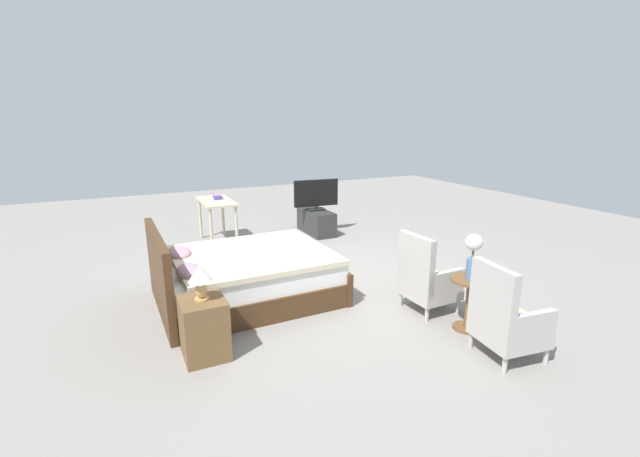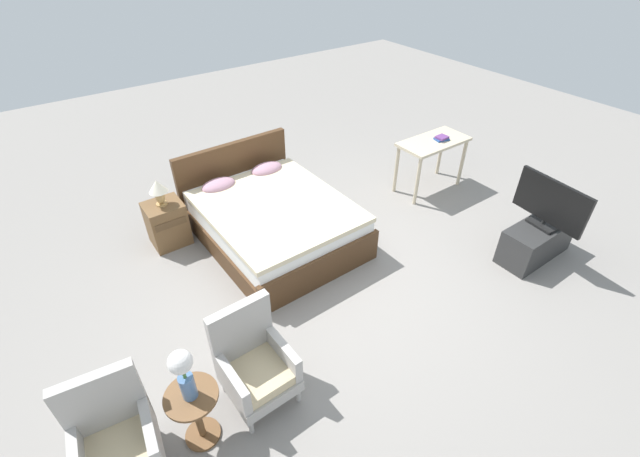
# 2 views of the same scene
# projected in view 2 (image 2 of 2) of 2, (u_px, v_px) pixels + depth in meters

# --- Properties ---
(ground_plane) EXTENTS (16.00, 16.00, 0.00)m
(ground_plane) POSITION_uv_depth(u_px,v_px,m) (336.00, 275.00, 4.94)
(ground_plane) COLOR gray
(bed) EXTENTS (1.64, 2.09, 0.96)m
(bed) POSITION_uv_depth(u_px,v_px,m) (272.00, 219.00, 5.32)
(bed) COLOR #472D19
(bed) RESTS_ON ground_plane
(armchair_by_window_left) EXTENTS (0.60, 0.60, 0.92)m
(armchair_by_window_left) POSITION_uv_depth(u_px,v_px,m) (116.00, 441.00, 3.02)
(armchair_by_window_left) COLOR #ADA8A3
(armchair_by_window_left) RESTS_ON ground_plane
(armchair_by_window_right) EXTENTS (0.55, 0.55, 0.92)m
(armchair_by_window_right) POSITION_uv_depth(u_px,v_px,m) (254.00, 364.00, 3.53)
(armchair_by_window_right) COLOR #ADA8A3
(armchair_by_window_right) RESTS_ON ground_plane
(side_table) EXTENTS (0.40, 0.40, 0.56)m
(side_table) POSITION_uv_depth(u_px,v_px,m) (196.00, 411.00, 3.22)
(side_table) COLOR brown
(side_table) RESTS_ON ground_plane
(flower_vase) EXTENTS (0.17, 0.17, 0.48)m
(flower_vase) POSITION_uv_depth(u_px,v_px,m) (183.00, 371.00, 2.92)
(flower_vase) COLOR #4C709E
(flower_vase) RESTS_ON side_table
(nightstand) EXTENTS (0.44, 0.41, 0.57)m
(nightstand) POSITION_uv_depth(u_px,v_px,m) (167.00, 224.00, 5.27)
(nightstand) COLOR brown
(nightstand) RESTS_ON ground_plane
(table_lamp) EXTENTS (0.22, 0.22, 0.33)m
(table_lamp) POSITION_uv_depth(u_px,v_px,m) (158.00, 189.00, 4.97)
(table_lamp) COLOR tan
(table_lamp) RESTS_ON nightstand
(tv_stand) EXTENTS (0.96, 0.40, 0.45)m
(tv_stand) POSITION_uv_depth(u_px,v_px,m) (536.00, 241.00, 5.09)
(tv_stand) COLOR #2D2D2D
(tv_stand) RESTS_ON ground_plane
(tv_flatscreen) EXTENTS (0.23, 0.87, 0.58)m
(tv_flatscreen) POSITION_uv_depth(u_px,v_px,m) (550.00, 203.00, 4.78)
(tv_flatscreen) COLOR black
(tv_flatscreen) RESTS_ON tv_stand
(vanity_desk) EXTENTS (1.04, 0.52, 0.77)m
(vanity_desk) POSITION_uv_depth(u_px,v_px,m) (433.00, 148.00, 6.10)
(vanity_desk) COLOR beige
(vanity_desk) RESTS_ON ground_plane
(book_stack) EXTENTS (0.22, 0.17, 0.05)m
(book_stack) POSITION_uv_depth(u_px,v_px,m) (442.00, 138.00, 6.03)
(book_stack) COLOR #284C8E
(book_stack) RESTS_ON vanity_desk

